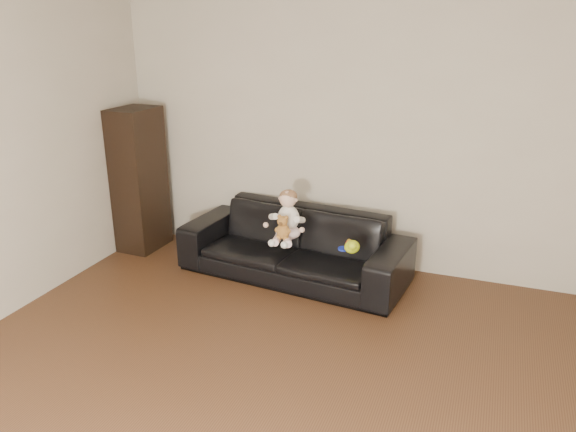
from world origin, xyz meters
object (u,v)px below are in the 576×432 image
at_px(sofa, 294,245).
at_px(cabinet, 139,180).
at_px(teddy_bear, 283,228).
at_px(baby, 287,218).
at_px(toy_blue_disc, 344,249).
at_px(toy_rattle, 349,244).
at_px(toy_green, 352,247).

height_order(sofa, cabinet, cabinet).
xyz_separation_m(sofa, cabinet, (-1.74, 0.10, 0.43)).
height_order(cabinet, teddy_bear, cabinet).
xyz_separation_m(sofa, baby, (-0.02, -0.11, 0.30)).
height_order(cabinet, baby, cabinet).
bearing_deg(cabinet, teddy_bear, -9.45).
bearing_deg(teddy_bear, toy_blue_disc, -6.79).
distance_m(sofa, toy_blue_disc, 0.56).
relative_size(toy_rattle, toy_blue_disc, 0.70).
relative_size(baby, toy_green, 2.91).
bearing_deg(teddy_bear, sofa, 71.28).
distance_m(sofa, cabinet, 1.80).
height_order(cabinet, toy_blue_disc, cabinet).
relative_size(cabinet, toy_blue_disc, 14.73).
distance_m(toy_rattle, toy_blue_disc, 0.07).
relative_size(sofa, teddy_bear, 9.44).
height_order(toy_green, toy_rattle, toy_green).
relative_size(toy_green, toy_blue_disc, 1.59).
bearing_deg(toy_blue_disc, cabinet, 173.20).
xyz_separation_m(baby, teddy_bear, (0.01, -0.14, -0.04)).
height_order(cabinet, toy_green, cabinet).
bearing_deg(toy_rattle, sofa, 168.41).
relative_size(sofa, toy_rattle, 30.24).
distance_m(baby, teddy_bear, 0.15).
height_order(sofa, toy_rattle, sofa).
bearing_deg(toy_green, baby, 171.11).
relative_size(teddy_bear, toy_rattle, 3.20).
xyz_separation_m(cabinet, teddy_bear, (1.73, -0.36, -0.17)).
xyz_separation_m(sofa, toy_green, (0.61, -0.21, 0.15)).
distance_m(sofa, baby, 0.33).
bearing_deg(baby, teddy_bear, -103.57).
bearing_deg(cabinet, toy_blue_disc, -4.58).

